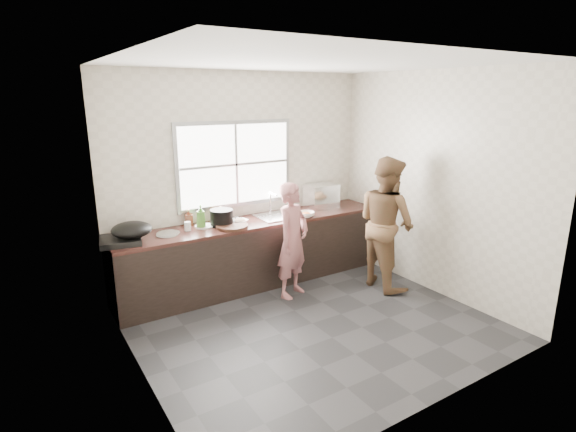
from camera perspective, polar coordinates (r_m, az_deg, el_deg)
floor at (r=5.03m, az=3.10°, el=-13.50°), size 3.60×3.20×0.01m
ceiling at (r=4.43m, az=3.62°, el=18.98°), size 3.60×3.20×0.01m
wall_back at (r=5.89m, az=-5.83°, el=4.73°), size 3.60×0.01×2.70m
wall_left at (r=3.81m, az=-19.27°, el=-1.81°), size 0.01×3.20×2.70m
wall_right at (r=5.77m, az=18.10°, el=3.83°), size 0.01×3.20×2.70m
wall_front at (r=3.42m, az=19.23°, el=-3.70°), size 3.60×0.01×2.70m
cabinet at (r=5.87m, az=-4.20°, el=-4.80°), size 3.60×0.62×0.82m
countertop at (r=5.73m, az=-4.28°, el=-0.76°), size 3.60×0.64×0.04m
sink at (r=5.89m, az=-1.29°, el=-0.03°), size 0.55×0.45×0.02m
faucet at (r=6.03m, az=-2.28°, el=1.72°), size 0.02×0.02×0.30m
window_frame at (r=5.80m, az=-6.71°, el=6.55°), size 1.60×0.05×1.10m
window_glazing at (r=5.78m, az=-6.60°, el=6.52°), size 1.50×0.01×1.00m
woman at (r=5.44m, az=0.61°, el=-3.57°), size 0.57×0.49×1.32m
person_side at (r=5.81m, az=12.35°, el=-0.84°), size 0.69×0.86×1.69m
cutting_board at (r=5.43m, az=-7.12°, el=-1.32°), size 0.50×0.50×0.04m
cleaver at (r=5.65m, az=-6.86°, el=-0.39°), size 0.25×0.21×0.01m
bowl_mince at (r=5.61m, az=-6.15°, el=-0.69°), size 0.25×0.25×0.05m
bowl_crabs at (r=5.88m, az=2.30°, el=0.15°), size 0.22×0.22×0.06m
bowl_held at (r=5.90m, az=2.60°, el=0.24°), size 0.23×0.23×0.06m
black_pot at (r=5.52m, az=-8.43°, el=-0.21°), size 0.36×0.36×0.20m
plate_food at (r=5.53m, az=-10.57°, el=-1.27°), size 0.27×0.27×0.02m
bottle_green at (r=5.44m, az=-11.02°, el=-0.07°), size 0.11×0.11×0.29m
bottle_brown_tall at (r=5.60m, az=-12.46°, el=-0.24°), size 0.11×0.11×0.19m
bottle_brown_short at (r=5.69m, az=-8.54°, el=0.13°), size 0.18×0.18×0.18m
glass_jar at (r=5.41m, az=-12.63°, el=-1.27°), size 0.09×0.09×0.11m
burner at (r=5.16m, az=-20.51°, el=-2.91°), size 0.49×0.49×0.06m
wok at (r=5.12m, az=-19.22°, el=-1.65°), size 0.55×0.55×0.16m
dish_rack at (r=6.38m, az=4.25°, el=2.57°), size 0.44×0.32×0.33m
pot_lid_left at (r=5.28m, az=-15.08°, el=-2.35°), size 0.26×0.26×0.01m
pot_lid_right at (r=5.35m, az=-14.95°, el=-2.13°), size 0.34×0.34×0.01m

